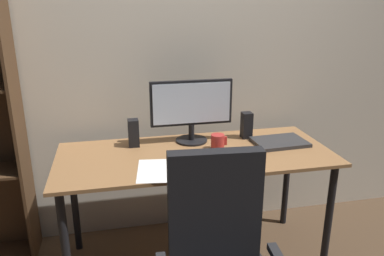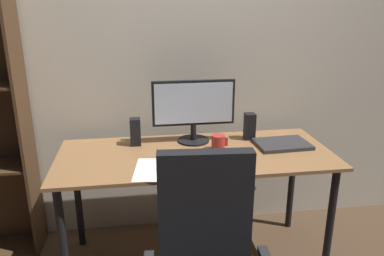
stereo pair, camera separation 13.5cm
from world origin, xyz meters
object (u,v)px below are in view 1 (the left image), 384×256
object	(u,v)px
laptop	(280,142)
speaker_right	(247,125)
keyboard	(202,162)
coffee_mug	(218,142)
desk	(196,166)
monitor	(191,107)
speaker_left	(134,133)
mouse	(235,156)

from	to	relation	value
laptop	speaker_right	world-z (taller)	speaker_right
keyboard	coffee_mug	xyz separation A→B (m)	(0.14, 0.18, 0.04)
desk	laptop	xyz separation A→B (m)	(0.55, 0.04, 0.10)
desk	monitor	xyz separation A→B (m)	(0.02, 0.20, 0.31)
monitor	laptop	distance (m)	0.59
coffee_mug	speaker_left	distance (m)	0.51
desk	speaker_right	xyz separation A→B (m)	(0.38, 0.19, 0.17)
monitor	keyboard	size ratio (longest dim) A/B	1.77
keyboard	laptop	distance (m)	0.58
laptop	desk	bearing A→B (deg)	-178.86
speaker_left	monitor	bearing A→B (deg)	1.26
monitor	speaker_left	size ratio (longest dim) A/B	3.02
monitor	mouse	size ratio (longest dim) A/B	5.34
desk	speaker_left	world-z (taller)	speaker_left
speaker_left	speaker_right	size ratio (longest dim) A/B	1.00
mouse	keyboard	bearing A→B (deg)	-163.11
speaker_left	speaker_right	xyz separation A→B (m)	(0.73, 0.00, 0.00)
laptop	speaker_right	xyz separation A→B (m)	(-0.17, 0.15, 0.07)
monitor	mouse	distance (m)	0.43
desk	speaker_left	bearing A→B (deg)	151.15
monitor	coffee_mug	distance (m)	0.28
laptop	speaker_left	bearing A→B (deg)	167.45
speaker_left	laptop	bearing A→B (deg)	-9.56
desk	laptop	distance (m)	0.56
speaker_left	coffee_mug	bearing A→B (deg)	-18.51
keyboard	mouse	xyz separation A→B (m)	(0.20, 0.02, 0.01)
coffee_mug	laptop	world-z (taller)	coffee_mug
coffee_mug	laptop	size ratio (longest dim) A/B	0.30
keyboard	laptop	world-z (taller)	laptop
monitor	speaker_right	world-z (taller)	monitor
laptop	speaker_right	distance (m)	0.24
desk	coffee_mug	world-z (taller)	coffee_mug
mouse	speaker_right	bearing A→B (deg)	70.23
desk	keyboard	world-z (taller)	keyboard
monitor	keyboard	world-z (taller)	monitor
monitor	laptop	xyz separation A→B (m)	(0.53, -0.16, -0.21)
coffee_mug	laptop	xyz separation A→B (m)	(0.41, 0.01, -0.04)
mouse	speaker_left	size ratio (longest dim) A/B	0.56
coffee_mug	speaker_right	xyz separation A→B (m)	(0.24, 0.16, 0.04)
speaker_left	mouse	bearing A→B (deg)	-30.35
desk	coffee_mug	xyz separation A→B (m)	(0.14, 0.03, 0.13)
laptop	speaker_left	distance (m)	0.91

